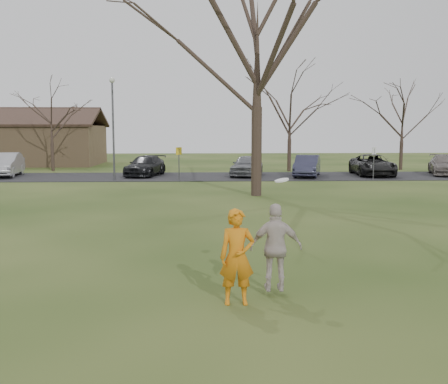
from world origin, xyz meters
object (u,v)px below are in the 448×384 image
Objects in this scene: car_1 at (5,165)px; car_6 at (372,165)px; car_7 at (445,165)px; car_3 at (145,166)px; car_5 at (307,166)px; lamp_post at (113,116)px; car_4 at (247,165)px; catching_play at (276,247)px; big_tree at (257,46)px; player_defender at (237,257)px.

car_6 is (24.73, -0.34, -0.07)m from car_1.
car_3 is at bearing -162.37° from car_7.
car_7 is (9.77, 0.84, -0.02)m from car_5.
car_3 is 15.42m from car_6.
car_5 is 12.97m from lamp_post.
lamp_post reaches higher than car_3.
car_7 is 0.75× the size of lamp_post.
car_4 is at bearing 16.83° from lamp_post.
car_1 is 1.03× the size of car_3.
car_4 is at bearing 8.16° from car_3.
car_7 is (5.16, 0.23, -0.03)m from car_6.
big_tree is (1.19, 15.07, 6.06)m from catching_play.
catching_play reaches higher than car_5.
car_7 is 2.22× the size of catching_play.
car_3 is 0.33× the size of big_tree.
car_3 is (-4.48, 26.03, -0.16)m from player_defender.
car_1 is 0.34× the size of big_tree.
player_defender is 23.98m from lamp_post.
car_5 is at bearing -168.01° from car_6.
car_5 is 4.65m from car_6.
car_7 is at bearing 21.31° from car_5.
player_defender reaches higher than car_4.
lamp_post is at bearing -153.99° from car_5.
car_5 is at bearing 74.67° from player_defender.
car_1 is 24.73m from car_6.
car_5 is (6.34, 25.09, -0.12)m from player_defender.
car_5 is 0.91× the size of car_7.
player_defender is at bearing -78.81° from car_4.
car_6 is at bearing 17.48° from car_4.
car_4 reaches higher than car_7.
car_5 is at bearing 65.44° from big_tree.
car_7 is 0.34× the size of big_tree.
big_tree is (15.74, -10.54, 6.18)m from car_1.
car_5 is at bearing 7.30° from car_3.
car_4 is (2.35, 25.54, -0.11)m from player_defender.
car_6 is 0.37× the size of big_tree.
big_tree is at bearing -75.83° from car_4.
car_7 is 18.67m from big_tree.
car_6 is 2.41× the size of catching_play.
car_3 is at bearing -176.72° from car_6.
lamp_post is (-22.15, -2.93, 3.25)m from car_7.
player_defender is at bearing -67.97° from car_3.
car_1 is at bearing 146.19° from big_tree.
car_3 is 0.98× the size of car_7.
car_4 is 9.35m from lamp_post.
car_4 is 0.98× the size of car_5.
car_7 is at bearing 18.07° from car_4.
catching_play is (5.24, -25.61, 0.23)m from car_3.
car_7 is at bearing 7.53° from lamp_post.
car_5 is at bearing 10.02° from car_4.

